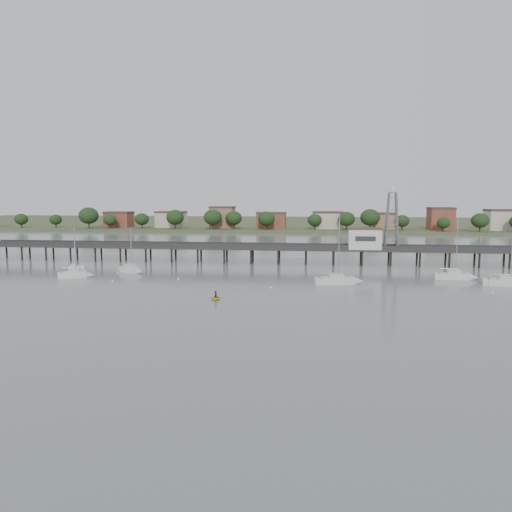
{
  "coord_description": "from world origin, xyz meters",
  "views": [
    {
      "loc": [
        13.41,
        -66.84,
        17.15
      ],
      "look_at": [
        -0.18,
        42.0,
        4.0
      ],
      "focal_mm": 35.0,
      "sensor_mm": 36.0,
      "label": 1
    }
  ],
  "objects_px": {
    "pier": "(265,249)",
    "sailboat_b": "(133,270)",
    "lattice_tower": "(392,221)",
    "sailboat_c": "(343,281)",
    "sailboat_a": "(79,275)",
    "yellow_dinghy": "(216,299)",
    "white_tender": "(76,267)",
    "sailboat_e": "(460,276)"
  },
  "relations": [
    {
      "from": "pier",
      "to": "sailboat_b",
      "type": "xyz_separation_m",
      "value": [
        -27.81,
        -20.1,
        -3.14
      ]
    },
    {
      "from": "lattice_tower",
      "to": "sailboat_b",
      "type": "height_order",
      "value": "lattice_tower"
    },
    {
      "from": "sailboat_c",
      "to": "lattice_tower",
      "type": "bearing_deg",
      "value": 54.06
    },
    {
      "from": "pier",
      "to": "sailboat_a",
      "type": "distance_m",
      "value": 46.31
    },
    {
      "from": "yellow_dinghy",
      "to": "white_tender",
      "type": "bearing_deg",
      "value": 132.54
    },
    {
      "from": "pier",
      "to": "white_tender",
      "type": "distance_m",
      "value": 46.39
    },
    {
      "from": "pier",
      "to": "yellow_dinghy",
      "type": "relative_size",
      "value": 52.24
    },
    {
      "from": "pier",
      "to": "sailboat_e",
      "type": "bearing_deg",
      "value": -25.38
    },
    {
      "from": "sailboat_e",
      "to": "white_tender",
      "type": "distance_m",
      "value": 86.34
    },
    {
      "from": "sailboat_c",
      "to": "yellow_dinghy",
      "type": "xyz_separation_m",
      "value": [
        -21.97,
        -17.71,
        -0.64
      ]
    },
    {
      "from": "sailboat_a",
      "to": "yellow_dinghy",
      "type": "height_order",
      "value": "sailboat_a"
    },
    {
      "from": "sailboat_e",
      "to": "sailboat_a",
      "type": "relative_size",
      "value": 1.19
    },
    {
      "from": "pier",
      "to": "white_tender",
      "type": "xyz_separation_m",
      "value": [
        -43.49,
        -15.8,
        -3.38
      ]
    },
    {
      "from": "lattice_tower",
      "to": "sailboat_e",
      "type": "bearing_deg",
      "value": -61.01
    },
    {
      "from": "pier",
      "to": "sailboat_a",
      "type": "height_order",
      "value": "sailboat_a"
    },
    {
      "from": "lattice_tower",
      "to": "sailboat_c",
      "type": "distance_m",
      "value": 33.08
    },
    {
      "from": "white_tender",
      "to": "yellow_dinghy",
      "type": "xyz_separation_m",
      "value": [
        40.04,
        -30.49,
        -0.42
      ]
    },
    {
      "from": "sailboat_b",
      "to": "pier",
      "type": "bearing_deg",
      "value": 63.88
    },
    {
      "from": "yellow_dinghy",
      "to": "sailboat_b",
      "type": "bearing_deg",
      "value": 122.76
    },
    {
      "from": "sailboat_a",
      "to": "yellow_dinghy",
      "type": "xyz_separation_m",
      "value": [
        33.41,
        -18.42,
        -0.65
      ]
    },
    {
      "from": "sailboat_e",
      "to": "sailboat_b",
      "type": "bearing_deg",
      "value": -178.6
    },
    {
      "from": "pier",
      "to": "white_tender",
      "type": "height_order",
      "value": "pier"
    },
    {
      "from": "lattice_tower",
      "to": "sailboat_e",
      "type": "xyz_separation_m",
      "value": [
        11.23,
        -20.27,
        -10.46
      ]
    },
    {
      "from": "white_tender",
      "to": "lattice_tower",
      "type": "bearing_deg",
      "value": -13.05
    },
    {
      "from": "lattice_tower",
      "to": "yellow_dinghy",
      "type": "bearing_deg",
      "value": -127.05
    },
    {
      "from": "sailboat_c",
      "to": "sailboat_a",
      "type": "relative_size",
      "value": 1.31
    },
    {
      "from": "yellow_dinghy",
      "to": "pier",
      "type": "bearing_deg",
      "value": 75.57
    },
    {
      "from": "pier",
      "to": "white_tender",
      "type": "bearing_deg",
      "value": -160.04
    },
    {
      "from": "pier",
      "to": "sailboat_b",
      "type": "bearing_deg",
      "value": -144.15
    },
    {
      "from": "sailboat_e",
      "to": "yellow_dinghy",
      "type": "bearing_deg",
      "value": -149.06
    },
    {
      "from": "sailboat_a",
      "to": "white_tender",
      "type": "relative_size",
      "value": 2.97
    },
    {
      "from": "sailboat_c",
      "to": "sailboat_a",
      "type": "xyz_separation_m",
      "value": [
        -55.38,
        0.71,
        0.02
      ]
    },
    {
      "from": "sailboat_c",
      "to": "sailboat_b",
      "type": "xyz_separation_m",
      "value": [
        -46.34,
        8.48,
        0.02
      ]
    },
    {
      "from": "sailboat_c",
      "to": "sailboat_a",
      "type": "distance_m",
      "value": 55.39
    },
    {
      "from": "sailboat_a",
      "to": "yellow_dinghy",
      "type": "bearing_deg",
      "value": -49.44
    },
    {
      "from": "lattice_tower",
      "to": "sailboat_e",
      "type": "distance_m",
      "value": 25.43
    },
    {
      "from": "sailboat_c",
      "to": "sailboat_b",
      "type": "bearing_deg",
      "value": 158.12
    },
    {
      "from": "sailboat_e",
      "to": "white_tender",
      "type": "height_order",
      "value": "sailboat_e"
    },
    {
      "from": "lattice_tower",
      "to": "pier",
      "type": "bearing_deg",
      "value": -180.0
    },
    {
      "from": "sailboat_a",
      "to": "yellow_dinghy",
      "type": "relative_size",
      "value": 3.88
    },
    {
      "from": "sailboat_c",
      "to": "sailboat_b",
      "type": "relative_size",
      "value": 1.38
    },
    {
      "from": "sailboat_e",
      "to": "yellow_dinghy",
      "type": "relative_size",
      "value": 4.62
    }
  ]
}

